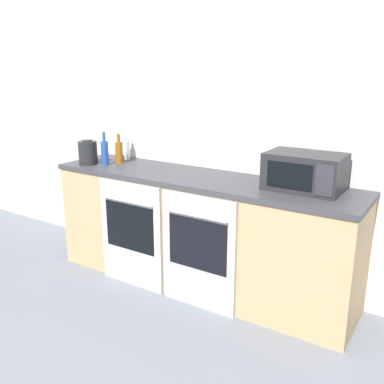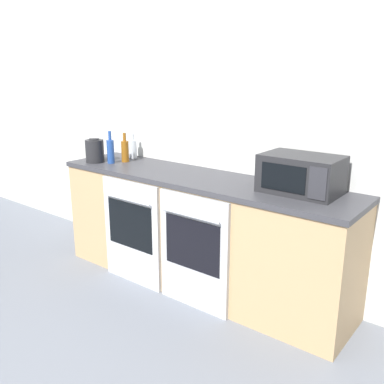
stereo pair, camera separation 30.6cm
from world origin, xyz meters
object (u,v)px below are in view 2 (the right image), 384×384
object	(u,v)px
kettle	(95,151)
oven_right	(193,252)
bottle_amber	(125,151)
microwave	(301,174)
oven_left	(132,232)
bottle_clear	(133,149)
bottle_blue	(111,151)

from	to	relation	value
kettle	oven_right	bearing A→B (deg)	-7.40
bottle_amber	oven_right	bearing A→B (deg)	-17.98
microwave	bottle_amber	bearing A→B (deg)	-178.82
oven_left	oven_right	xyz separation A→B (m)	(0.65, 0.00, 0.00)
microwave	bottle_clear	xyz separation A→B (m)	(-1.76, 0.13, -0.04)
bottle_clear	oven_left	bearing A→B (deg)	-46.96
oven_right	bottle_clear	bearing A→B (deg)	155.78
oven_right	bottle_clear	xyz separation A→B (m)	(-1.13, 0.51, 0.58)
oven_right	microwave	bearing A→B (deg)	30.87
bottle_amber	bottle_blue	bearing A→B (deg)	-114.03
bottle_clear	bottle_blue	xyz separation A→B (m)	(0.01, -0.29, 0.02)
oven_right	kettle	distance (m)	1.41
oven_right	bottle_blue	world-z (taller)	bottle_blue
oven_right	bottle_clear	world-z (taller)	bottle_clear
bottle_clear	oven_right	bearing A→B (deg)	-24.22
bottle_clear	kettle	world-z (taller)	bottle_clear
oven_left	bottle_amber	xyz separation A→B (m)	(-0.41, 0.34, 0.59)
oven_right	bottle_clear	distance (m)	1.36
kettle	bottle_clear	bearing A→B (deg)	67.65
oven_right	bottle_blue	distance (m)	1.29
oven_left	microwave	world-z (taller)	microwave
microwave	bottle_amber	xyz separation A→B (m)	(-1.69, -0.03, -0.03)
microwave	bottle_blue	world-z (taller)	bottle_blue
microwave	bottle_clear	distance (m)	1.77
bottle_clear	bottle_blue	bearing A→B (deg)	-87.85
oven_left	bottle_amber	distance (m)	0.80
bottle_amber	bottle_blue	size ratio (longest dim) A/B	0.91
oven_right	bottle_blue	bearing A→B (deg)	168.83
oven_left	oven_right	bearing A→B (deg)	0.00
oven_left	kettle	bearing A→B (deg)	164.99
bottle_amber	kettle	world-z (taller)	bottle_amber
microwave	bottle_clear	bearing A→B (deg)	175.84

